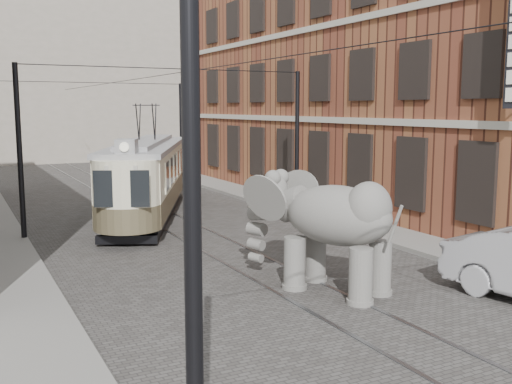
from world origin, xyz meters
TOP-DOWN VIEW (x-y plane):
  - ground at (0.00, 0.00)m, footprint 120.00×120.00m
  - tram_rails at (0.00, 0.00)m, footprint 1.54×80.00m
  - sidewalk_right at (6.00, 0.00)m, footprint 2.00×60.00m
  - sidewalk_left at (-6.50, 0.00)m, footprint 2.00×60.00m
  - brick_building at (11.00, 9.00)m, footprint 8.00×26.00m
  - distant_block at (0.00, 40.00)m, footprint 28.00×10.00m
  - catenary at (-0.20, 5.00)m, footprint 11.00×30.20m
  - tram at (-0.33, 8.93)m, footprint 7.03×11.73m
  - elephant at (0.68, -3.47)m, footprint 4.37×5.49m

SIDE VIEW (x-z plane):
  - ground at x=0.00m, z-range 0.00..0.00m
  - tram_rails at x=0.00m, z-range 0.00..0.02m
  - sidewalk_right at x=6.00m, z-range 0.00..0.15m
  - sidewalk_left at x=-6.50m, z-range 0.00..0.15m
  - elephant at x=0.68m, z-range 0.00..2.95m
  - tram at x=-0.33m, z-range 0.00..4.67m
  - catenary at x=-0.20m, z-range 0.00..6.00m
  - brick_building at x=11.00m, z-range 0.00..12.00m
  - distant_block at x=0.00m, z-range 0.00..14.00m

